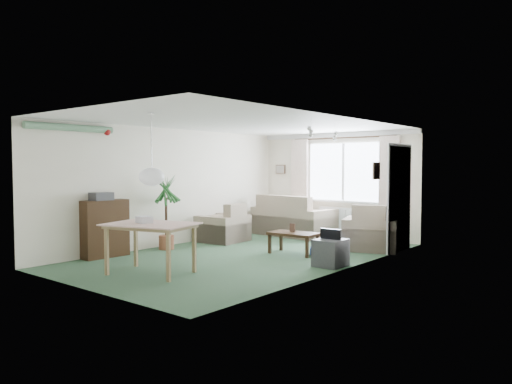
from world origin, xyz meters
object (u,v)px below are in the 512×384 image
Objects in this scene: coffee_table at (294,243)px; houseplant at (166,212)px; sofa at (294,215)px; armchair_left at (223,222)px; pet_bed at (328,251)px; dining_table at (151,249)px; tv_cube at (331,253)px; armchair_corner at (371,227)px; bookshelf at (105,229)px.

houseplant is at bearing -152.85° from coffee_table.
sofa is 1.88m from armchair_left.
sofa is 2.93× the size of pet_bed.
dining_table is 1.84× the size of pet_bed.
tv_cube is (3.20, -0.85, -0.19)m from armchair_left.
armchair_corner is 1.95m from tv_cube.
sofa is at bearing -35.53° from armchair_corner.
tv_cube is at bearing 138.70° from sofa.
bookshelf is 0.86× the size of dining_table.
armchair_corner is 1.16m from pet_bed.
dining_table is at bearing -128.97° from tv_cube.
armchair_left is 3.32m from tv_cube.
sofa reaches higher than tv_cube.
coffee_table is 2.85m from dining_table.
sofa is 3.92× the size of tv_cube.
pet_bed is at bearing 33.52° from coffee_table.
bookshelf reaches higher than armchair_corner.
houseplant is 3.04× the size of tv_cube.
dining_table reaches higher than tv_cube.
dining_table is 3.35m from pet_bed.
dining_table is (1.39, -3.07, -0.04)m from armchair_left.
sofa reaches higher than dining_table.
coffee_table is at bearing 27.15° from houseplant.
armchair_corner is at bearing 167.93° from sofa.
coffee_table reaches higher than pet_bed.
armchair_corner reaches higher than pet_bed.
houseplant is 3.21m from pet_bed.
houseplant reaches higher than pet_bed.
sofa is 2.06× the size of armchair_left.
armchair_corner is 0.68× the size of houseplant.
pet_bed is (-0.37, -1.03, -0.38)m from armchair_corner.
pet_bed is (-0.59, 0.89, -0.16)m from tv_cube.
armchair_left is at bearing 84.12° from houseplant.
armchair_left reaches higher than tv_cube.
sofa is at bearing 124.59° from coffee_table.
bookshelf is at bearing 81.83° from sofa.
pet_bed is at bearing 85.99° from armchair_left.
tv_cube is (3.54, 1.85, -0.29)m from bookshelf.
armchair_corner is 3.16m from armchair_left.
bookshelf reaches higher than pet_bed.
bookshelf reaches higher than tv_cube.
coffee_table is 0.64m from pet_bed.
bookshelf is at bearing -135.32° from coffee_table.
houseplant reaches higher than sofa.
houseplant reaches higher than armchair_left.
tv_cube reaches higher than pet_bed.
pet_bed is (2.95, 2.74, -0.45)m from bookshelf.
pet_bed is at bearing 51.46° from armchair_corner.
bookshelf is at bearing -11.95° from armchair_left.
houseplant is 1.24× the size of dining_table.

